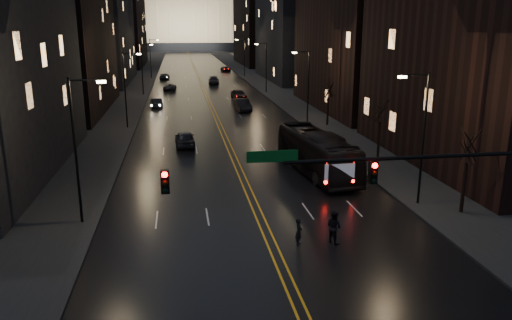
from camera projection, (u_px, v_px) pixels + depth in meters
name	position (u px, v px, depth m)	size (l,w,h in m)	color
ground	(293.00, 293.00, 22.82)	(900.00, 900.00, 0.00)	black
road	(194.00, 68.00, 146.89)	(20.00, 320.00, 0.02)	black
sidewalk_left	(146.00, 68.00, 144.80)	(8.00, 320.00, 0.16)	black
sidewalk_right	(241.00, 67.00, 148.94)	(8.00, 320.00, 0.16)	black
center_line	(194.00, 68.00, 146.89)	(0.62, 320.00, 0.01)	orange
building_left_mid	(55.00, 9.00, 67.63)	(12.00, 30.00, 28.00)	black
building_left_far	(99.00, 35.00, 104.93)	(12.00, 34.00, 20.00)	black
building_left_dist	(122.00, 25.00, 150.22)	(12.00, 40.00, 24.00)	black
building_right_near	(486.00, 24.00, 41.90)	(12.00, 26.00, 24.00)	black
building_right_mid	(294.00, 21.00, 110.35)	(12.00, 34.00, 26.00)	black
building_right_dist	(259.00, 29.00, 156.68)	(12.00, 40.00, 22.00)	black
capitol	(185.00, 15.00, 256.96)	(90.00, 50.00, 58.50)	black
traffic_signal	(423.00, 180.00, 22.37)	(17.29, 0.45, 7.00)	black
streetlamp_right_near	(421.00, 132.00, 32.64)	(2.13, 0.25, 9.00)	black
streetlamp_left_near	(78.00, 144.00, 29.45)	(2.13, 0.25, 9.00)	black
streetlamp_right_mid	(307.00, 83.00, 61.28)	(2.13, 0.25, 9.00)	black
streetlamp_left_mid	(126.00, 86.00, 58.08)	(2.13, 0.25, 9.00)	black
streetlamp_right_far	(265.00, 65.00, 89.91)	(2.13, 0.25, 9.00)	black
streetlamp_left_far	(143.00, 66.00, 86.71)	(2.13, 0.25, 9.00)	black
streetlamp_right_dist	(244.00, 55.00, 118.54)	(2.13, 0.25, 9.00)	black
streetlamp_left_dist	(151.00, 56.00, 115.34)	(2.13, 0.25, 9.00)	black
tree_right_near	(468.00, 146.00, 31.20)	(2.40, 2.40, 6.65)	black
tree_right_mid	(381.00, 110.00, 44.56)	(2.40, 2.40, 6.65)	black
tree_right_far	(329.00, 89.00, 59.83)	(2.40, 2.40, 6.65)	black
bus	(317.00, 153.00, 41.05)	(2.89, 12.37, 3.45)	black
oncoming_car_a	(185.00, 139.00, 50.40)	(1.89, 4.70, 1.60)	black
oncoming_car_b	(156.00, 103.00, 74.25)	(1.54, 4.41, 1.45)	black
oncoming_car_c	(170.00, 87.00, 94.71)	(2.16, 4.69, 1.30)	black
oncoming_car_d	(164.00, 76.00, 113.94)	(1.98, 4.86, 1.41)	black
receding_car_a	(243.00, 105.00, 71.70)	(1.79, 5.12, 1.69)	black
receding_car_b	(239.00, 94.00, 83.12)	(1.91, 4.75, 1.62)	black
receding_car_c	(214.00, 81.00, 104.31)	(2.14, 5.27, 1.53)	black
receding_car_d	(226.00, 69.00, 134.68)	(2.12, 4.60, 1.28)	black
pedestrian_a	(299.00, 232.00, 27.61)	(0.57, 0.37, 1.56)	black
pedestrian_b	(334.00, 227.00, 27.86)	(0.92, 0.51, 1.90)	black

